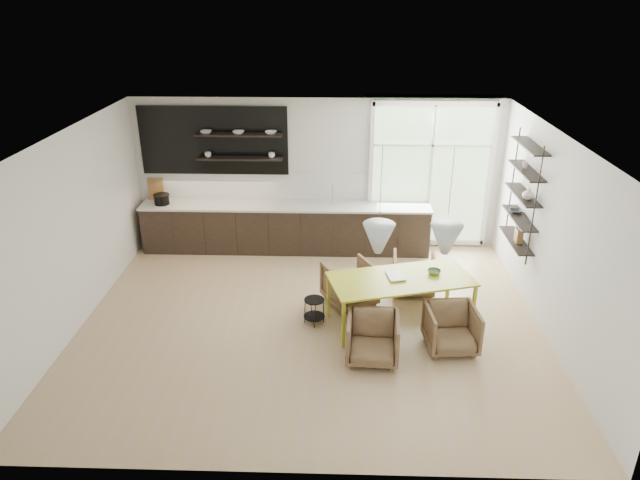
# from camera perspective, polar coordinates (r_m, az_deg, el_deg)

# --- Properties ---
(room) EXTENTS (7.02, 6.01, 2.91)m
(room) POSITION_cam_1_polar(r_m,az_deg,el_deg) (9.23, 2.92, 3.12)
(room) COLOR tan
(room) RESTS_ON ground
(kitchen_run) EXTENTS (5.54, 0.69, 2.75)m
(kitchen_run) POSITION_cam_1_polar(r_m,az_deg,el_deg) (11.08, -3.93, 1.95)
(kitchen_run) COLOR black
(kitchen_run) RESTS_ON ground
(right_shelving) EXTENTS (0.26, 1.22, 1.90)m
(right_shelving) POSITION_cam_1_polar(r_m,az_deg,el_deg) (9.70, 19.62, 3.97)
(right_shelving) COLOR black
(right_shelving) RESTS_ON ground
(dining_table) EXTENTS (2.28, 1.47, 0.77)m
(dining_table) POSITION_cam_1_polar(r_m,az_deg,el_deg) (8.62, 8.09, -4.11)
(dining_table) COLOR gold
(dining_table) RESTS_ON ground
(armchair_back_left) EXTENTS (1.00, 1.01, 0.69)m
(armchair_back_left) POSITION_cam_1_polar(r_m,az_deg,el_deg) (9.27, 2.97, -4.38)
(armchair_back_left) COLOR brown
(armchair_back_left) RESTS_ON ground
(armchair_back_right) EXTENTS (0.75, 0.77, 0.65)m
(armchair_back_right) POSITION_cam_1_polar(r_m,az_deg,el_deg) (9.74, 9.34, -3.32)
(armchair_back_right) COLOR brown
(armchair_back_right) RESTS_ON ground
(armchair_front_left) EXTENTS (0.75, 0.77, 0.66)m
(armchair_front_left) POSITION_cam_1_polar(r_m,az_deg,el_deg) (7.97, 5.28, -9.75)
(armchair_front_left) COLOR brown
(armchair_front_left) RESTS_ON ground
(armchair_front_right) EXTENTS (0.76, 0.77, 0.65)m
(armchair_front_right) POSITION_cam_1_polar(r_m,az_deg,el_deg) (8.35, 13.00, -8.63)
(armchair_front_right) COLOR brown
(armchair_front_right) RESTS_ON ground
(wire_stool) EXTENTS (0.33, 0.33, 0.41)m
(wire_stool) POSITION_cam_1_polar(r_m,az_deg,el_deg) (8.75, -0.59, -6.79)
(wire_stool) COLOR black
(wire_stool) RESTS_ON ground
(table_book) EXTENTS (0.31, 0.37, 0.03)m
(table_book) POSITION_cam_1_polar(r_m,az_deg,el_deg) (8.58, 6.78, -3.66)
(table_book) COLOR white
(table_book) RESTS_ON dining_table
(table_bowl) EXTENTS (0.23, 0.23, 0.06)m
(table_bowl) POSITION_cam_1_polar(r_m,az_deg,el_deg) (8.80, 11.35, -3.14)
(table_bowl) COLOR #4E7244
(table_bowl) RESTS_ON dining_table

